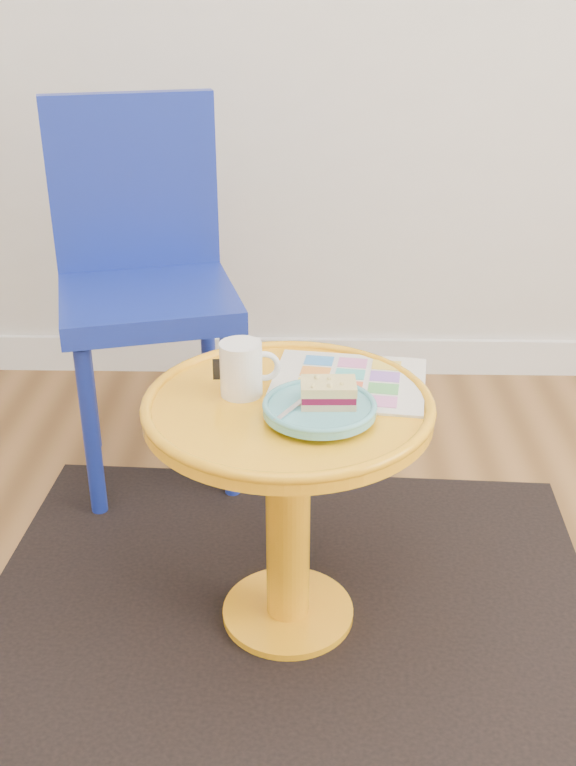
{
  "coord_description": "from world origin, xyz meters",
  "views": [
    {
      "loc": [
        0.06,
        -0.6,
        1.23
      ],
      "look_at": [
        0.03,
        0.79,
        0.55
      ],
      "focal_mm": 40.0,
      "sensor_mm": 36.0,
      "label": 1
    }
  ],
  "objects_px": {
    "newspaper": "(349,381)",
    "mug": "(242,367)",
    "chair": "(143,267)",
    "plate": "(320,409)",
    "side_table": "(288,469)"
  },
  "relations": [
    {
      "from": "side_table",
      "to": "plate",
      "type": "height_order",
      "value": "plate"
    },
    {
      "from": "newspaper",
      "to": "plate",
      "type": "distance_m",
      "value": 0.16
    },
    {
      "from": "newspaper",
      "to": "chair",
      "type": "bearing_deg",
      "value": 139.26
    },
    {
      "from": "mug",
      "to": "plate",
      "type": "relative_size",
      "value": 0.56
    },
    {
      "from": "side_table",
      "to": "mug",
      "type": "distance_m",
      "value": 0.22
    },
    {
      "from": "newspaper",
      "to": "mug",
      "type": "bearing_deg",
      "value": -157.4
    },
    {
      "from": "mug",
      "to": "plate",
      "type": "bearing_deg",
      "value": -36.43
    },
    {
      "from": "mug",
      "to": "plate",
      "type": "height_order",
      "value": "mug"
    },
    {
      "from": "side_table",
      "to": "chair",
      "type": "xyz_separation_m",
      "value": [
        -0.38,
        0.65,
        0.18
      ]
    },
    {
      "from": "mug",
      "to": "plate",
      "type": "xyz_separation_m",
      "value": [
        0.14,
        -0.09,
        -0.04
      ]
    },
    {
      "from": "side_table",
      "to": "plate",
      "type": "relative_size",
      "value": 2.67
    },
    {
      "from": "chair",
      "to": "mug",
      "type": "height_order",
      "value": "chair"
    },
    {
      "from": "plate",
      "to": "chair",
      "type": "bearing_deg",
      "value": 121.62
    },
    {
      "from": "mug",
      "to": "newspaper",
      "type": "bearing_deg",
      "value": 11.41
    },
    {
      "from": "newspaper",
      "to": "mug",
      "type": "xyz_separation_m",
      "value": [
        -0.2,
        -0.05,
        0.05
      ]
    }
  ]
}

